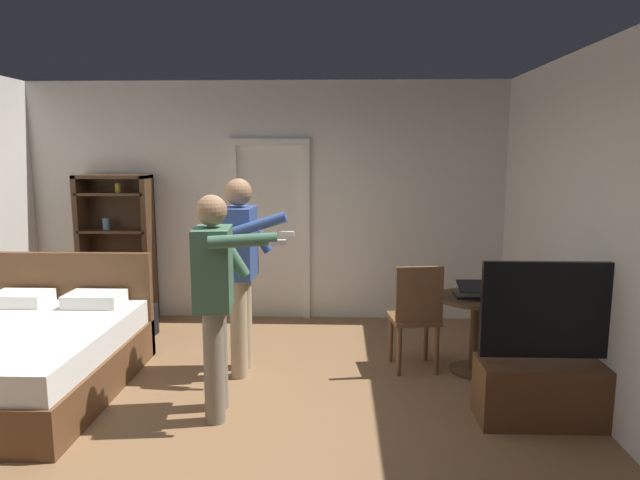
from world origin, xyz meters
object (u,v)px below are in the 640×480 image
suitcase_dark (128,321)px  person_striped_shirt (241,263)px  bed (24,356)px  bookshelf (117,243)px  laptop (474,292)px  side_table (475,321)px  person_blue_shirt (215,291)px  bottle_on_table (495,287)px  tv_flatscreen (561,378)px  wooden_chair (416,313)px

suitcase_dark → person_striped_shirt: bearing=-27.0°
bed → bookshelf: (0.01, 2.04, 0.63)m
suitcase_dark → bed: bearing=-95.7°
bed → laptop: bed is taller
laptop → suitcase_dark: (-3.47, 0.92, -0.58)m
bookshelf → side_table: 4.12m
bed → side_table: bed is taller
person_blue_shirt → person_striped_shirt: size_ratio=0.95×
bookshelf → bottle_on_table: 4.26m
bed → person_striped_shirt: size_ratio=1.13×
side_table → person_blue_shirt: size_ratio=0.42×
side_table → person_striped_shirt: 2.15m
suitcase_dark → tv_flatscreen: bearing=-18.1°
laptop → person_blue_shirt: bearing=-157.5°
tv_flatscreen → bottle_on_table: tv_flatscreen is taller
side_table → person_blue_shirt: bearing=-156.8°
laptop → side_table: bearing=55.1°
bookshelf → laptop: (3.79, -1.52, -0.18)m
side_table → laptop: size_ratio=2.14×
bottle_on_table → person_blue_shirt: 2.43m
wooden_chair → suitcase_dark: (-2.98, 0.88, -0.38)m
bed → wooden_chair: bearing=9.5°
wooden_chair → person_striped_shirt: bearing=-177.3°
person_striped_shirt → suitcase_dark: bearing=146.0°
wooden_chair → laptop: bearing=-4.2°
laptop → bottle_on_table: bearing=-12.2°
bookshelf → suitcase_dark: bearing=-62.2°
bookshelf → wooden_chair: bookshelf is taller
tv_flatscreen → person_striped_shirt: (-2.49, 0.87, 0.66)m
person_striped_shirt → suitcase_dark: 1.91m
bed → person_striped_shirt: bearing=15.4°
bottle_on_table → person_blue_shirt: person_blue_shirt is taller
bed → person_blue_shirt: 1.85m
bottle_on_table → wooden_chair: (-0.67, 0.07, -0.27)m
bookshelf → person_blue_shirt: bearing=-54.8°
tv_flatscreen → bottle_on_table: (-0.26, 0.87, 0.47)m
side_table → wooden_chair: (-0.53, -0.01, 0.07)m
bottle_on_table → suitcase_dark: (-3.64, 0.96, -0.64)m
side_table → suitcase_dark: size_ratio=1.25×
bed → bookshelf: bearing=89.8°
bottle_on_table → person_striped_shirt: size_ratio=0.15×
laptop → suitcase_dark: bearing=165.2°
laptop → wooden_chair: wooden_chair is taller
bottle_on_table → bed: bearing=-173.1°
side_table → laptop: laptop is taller
bed → person_striped_shirt: (1.74, 0.48, 0.71)m
bookshelf → tv_flatscreen: (4.22, -2.43, -0.58)m
wooden_chair → person_striped_shirt: 1.63m
tv_flatscreen → suitcase_dark: bearing=154.9°
tv_flatscreen → person_blue_shirt: person_blue_shirt is taller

